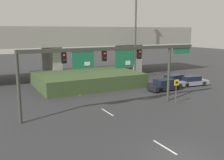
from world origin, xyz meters
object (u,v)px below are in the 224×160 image
object	(u,v)px
parked_sedan_mid_right	(174,80)
parked_sedan_far_right	(191,81)
speed_limit_sign	(176,88)
signal_gantry	(114,58)
highway_light_pole_near	(135,36)
parked_sedan_near_right	(164,85)

from	to	relation	value
parked_sedan_mid_right	parked_sedan_far_right	bearing A→B (deg)	-43.09
speed_limit_sign	parked_sedan_far_right	distance (m)	10.23
speed_limit_sign	signal_gantry	bearing A→B (deg)	169.60
parked_sedan_mid_right	parked_sedan_far_right	world-z (taller)	parked_sedan_mid_right
parked_sedan_far_right	highway_light_pole_near	bearing A→B (deg)	126.31
signal_gantry	parked_sedan_mid_right	xyz separation A→B (m)	(12.88, 6.18, -4.26)
signal_gantry	parked_sedan_far_right	size ratio (longest dim) A/B	3.83
parked_sedan_mid_right	parked_sedan_far_right	size ratio (longest dim) A/B	1.00
signal_gantry	highway_light_pole_near	bearing A→B (deg)	50.40
highway_light_pole_near	parked_sedan_near_right	bearing A→B (deg)	-95.67
parked_sedan_near_right	parked_sedan_far_right	size ratio (longest dim) A/B	0.93
parked_sedan_mid_right	parked_sedan_far_right	xyz separation A→B (m)	(1.94, -1.27, -0.05)
parked_sedan_near_right	signal_gantry	bearing A→B (deg)	-158.52
speed_limit_sign	parked_sedan_near_right	distance (m)	6.23
highway_light_pole_near	parked_sedan_mid_right	bearing A→B (deg)	-68.62
parked_sedan_mid_right	speed_limit_sign	bearing A→B (deg)	-139.59
signal_gantry	parked_sedan_near_right	xyz separation A→B (m)	(9.56, 4.22, -4.28)
signal_gantry	parked_sedan_near_right	size ratio (longest dim) A/B	4.12
highway_light_pole_near	parked_sedan_far_right	size ratio (longest dim) A/B	2.66
parked_sedan_near_right	parked_sedan_mid_right	xyz separation A→B (m)	(3.32, 1.97, 0.02)
speed_limit_sign	parked_sedan_near_right	size ratio (longest dim) A/B	0.58
signal_gantry	speed_limit_sign	size ratio (longest dim) A/B	7.07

